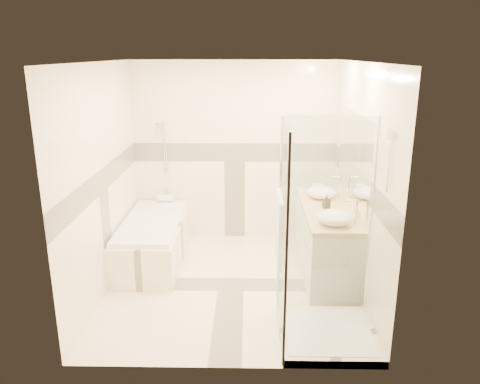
{
  "coord_description": "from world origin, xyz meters",
  "views": [
    {
      "loc": [
        0.2,
        -4.9,
        2.6
      ],
      "look_at": [
        0.1,
        0.25,
        1.05
      ],
      "focal_mm": 35.0,
      "sensor_mm": 36.0,
      "label": 1
    }
  ],
  "objects_px": {
    "vessel_sink_near": "(321,192)",
    "amenity_bottle_b": "(326,202)",
    "bathtub": "(153,238)",
    "shower_enclosure": "(316,286)",
    "vanity": "(326,241)",
    "vessel_sink_far": "(334,217)",
    "amenity_bottle_a": "(327,202)"
  },
  "relations": [
    {
      "from": "vanity",
      "to": "vessel_sink_far",
      "type": "height_order",
      "value": "vessel_sink_far"
    },
    {
      "from": "vessel_sink_far",
      "to": "amenity_bottle_b",
      "type": "xyz_separation_m",
      "value": [
        0.0,
        0.55,
        -0.01
      ]
    },
    {
      "from": "vanity",
      "to": "vessel_sink_near",
      "type": "distance_m",
      "value": 0.63
    },
    {
      "from": "bathtub",
      "to": "amenity_bottle_a",
      "type": "distance_m",
      "value": 2.25
    },
    {
      "from": "vessel_sink_near",
      "to": "amenity_bottle_a",
      "type": "height_order",
      "value": "amenity_bottle_a"
    },
    {
      "from": "bathtub",
      "to": "amenity_bottle_b",
      "type": "xyz_separation_m",
      "value": [
        2.13,
        -0.35,
        0.61
      ]
    },
    {
      "from": "bathtub",
      "to": "shower_enclosure",
      "type": "relative_size",
      "value": 0.83
    },
    {
      "from": "shower_enclosure",
      "to": "amenity_bottle_a",
      "type": "relative_size",
      "value": 12.77
    },
    {
      "from": "vanity",
      "to": "shower_enclosure",
      "type": "height_order",
      "value": "shower_enclosure"
    },
    {
      "from": "vanity",
      "to": "amenity_bottle_a",
      "type": "bearing_deg",
      "value": -130.17
    },
    {
      "from": "vanity",
      "to": "amenity_bottle_a",
      "type": "relative_size",
      "value": 10.14
    },
    {
      "from": "vanity",
      "to": "amenity_bottle_b",
      "type": "distance_m",
      "value": 0.49
    },
    {
      "from": "bathtub",
      "to": "amenity_bottle_b",
      "type": "bearing_deg",
      "value": -9.34
    },
    {
      "from": "vessel_sink_far",
      "to": "bathtub",
      "type": "bearing_deg",
      "value": 157.17
    },
    {
      "from": "vessel_sink_far",
      "to": "shower_enclosure",
      "type": "bearing_deg",
      "value": -110.65
    },
    {
      "from": "bathtub",
      "to": "shower_enclosure",
      "type": "xyz_separation_m",
      "value": [
        1.86,
        -1.62,
        0.2
      ]
    },
    {
      "from": "bathtub",
      "to": "vessel_sink_near",
      "type": "relative_size",
      "value": 4.62
    },
    {
      "from": "shower_enclosure",
      "to": "vessel_sink_far",
      "type": "bearing_deg",
      "value": 69.35
    },
    {
      "from": "amenity_bottle_a",
      "to": "amenity_bottle_b",
      "type": "bearing_deg",
      "value": 90.0
    },
    {
      "from": "vanity",
      "to": "vessel_sink_far",
      "type": "distance_m",
      "value": 0.74
    },
    {
      "from": "amenity_bottle_a",
      "to": "amenity_bottle_b",
      "type": "relative_size",
      "value": 1.21
    },
    {
      "from": "bathtub",
      "to": "shower_enclosure",
      "type": "distance_m",
      "value": 2.47
    },
    {
      "from": "shower_enclosure",
      "to": "amenity_bottle_b",
      "type": "bearing_deg",
      "value": 77.88
    },
    {
      "from": "vessel_sink_far",
      "to": "vessel_sink_near",
      "type": "bearing_deg",
      "value": 90.0
    },
    {
      "from": "vessel_sink_near",
      "to": "amenity_bottle_b",
      "type": "height_order",
      "value": "vessel_sink_near"
    },
    {
      "from": "shower_enclosure",
      "to": "amenity_bottle_a",
      "type": "height_order",
      "value": "shower_enclosure"
    },
    {
      "from": "vessel_sink_far",
      "to": "amenity_bottle_a",
      "type": "xyz_separation_m",
      "value": [
        0.0,
        0.52,
        0.0
      ]
    },
    {
      "from": "vessel_sink_near",
      "to": "vanity",
      "type": "bearing_deg",
      "value": -87.01
    },
    {
      "from": "vessel_sink_near",
      "to": "amenity_bottle_b",
      "type": "xyz_separation_m",
      "value": [
        0.0,
        -0.38,
        -0.01
      ]
    },
    {
      "from": "bathtub",
      "to": "vanity",
      "type": "bearing_deg",
      "value": -9.25
    },
    {
      "from": "shower_enclosure",
      "to": "amenity_bottle_b",
      "type": "height_order",
      "value": "shower_enclosure"
    },
    {
      "from": "amenity_bottle_a",
      "to": "vessel_sink_near",
      "type": "bearing_deg",
      "value": 90.0
    }
  ]
}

